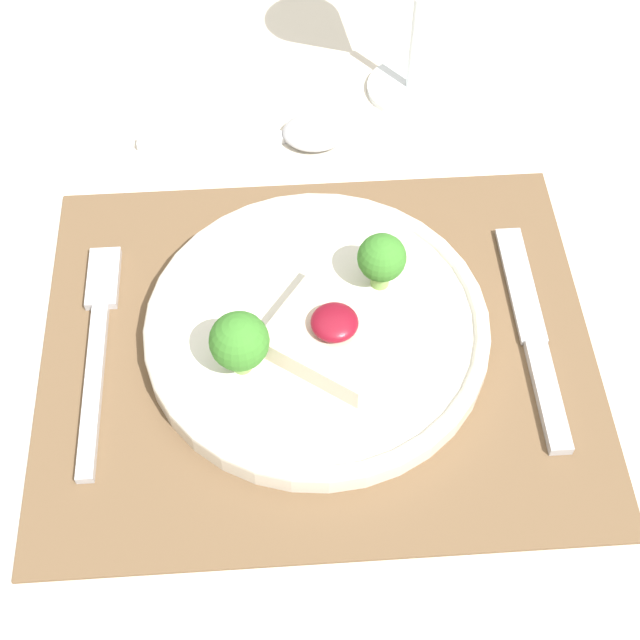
# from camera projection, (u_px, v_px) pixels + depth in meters

# --- Properties ---
(ground_plane) EXTENTS (8.00, 8.00, 0.00)m
(ground_plane) POSITION_uv_depth(u_px,v_px,m) (319.00, 636.00, 1.29)
(ground_plane) COLOR brown
(dining_table) EXTENTS (1.53, 1.28, 0.77)m
(dining_table) POSITION_uv_depth(u_px,v_px,m) (318.00, 398.00, 0.72)
(dining_table) COLOR beige
(dining_table) RESTS_ON ground_plane
(placemat) EXTENTS (0.41, 0.33, 0.00)m
(placemat) POSITION_uv_depth(u_px,v_px,m) (318.00, 347.00, 0.66)
(placemat) COLOR brown
(placemat) RESTS_ON dining_table
(dinner_plate) EXTENTS (0.25, 0.25, 0.07)m
(dinner_plate) POSITION_uv_depth(u_px,v_px,m) (320.00, 326.00, 0.65)
(dinner_plate) COLOR silver
(dinner_plate) RESTS_ON placemat
(fork) EXTENTS (0.02, 0.20, 0.01)m
(fork) POSITION_uv_depth(u_px,v_px,m) (98.00, 338.00, 0.66)
(fork) COLOR #B2B2B7
(fork) RESTS_ON placemat
(knife) EXTENTS (0.02, 0.20, 0.01)m
(knife) POSITION_uv_depth(u_px,v_px,m) (536.00, 347.00, 0.65)
(knife) COLOR #B2B2B7
(knife) RESTS_ON placemat
(spoon) EXTENTS (0.18, 0.05, 0.02)m
(spoon) POSITION_uv_depth(u_px,v_px,m) (297.00, 133.00, 0.78)
(spoon) COLOR #B2B2B7
(spoon) RESTS_ON dining_table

